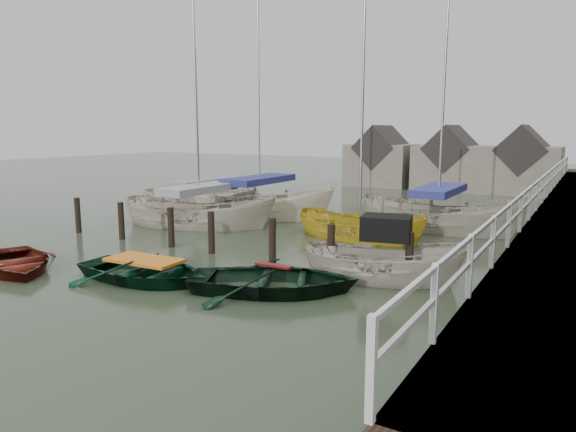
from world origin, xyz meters
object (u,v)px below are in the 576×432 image
Objects in this scene: rowboat_dkgreen at (274,292)px; sailboat_a at (199,224)px; sailboat_e at (200,209)px; sailboat_c at (359,238)px; motorboat at (382,277)px; sailboat_d at (437,228)px; rowboat_red at (17,270)px; sailboat_b at (260,215)px; rowboat_green at (145,281)px.

rowboat_dkgreen is 9.72m from sailboat_a.
sailboat_c is at bearing -126.66° from sailboat_e.
motorboat is 0.51× the size of sailboat_e.
rowboat_dkgreen is 0.47× the size of sailboat_e.
rowboat_dkgreen is at bearing 179.93° from sailboat_d.
sailboat_b is (0.74, 11.62, 0.06)m from rowboat_red.
rowboat_dkgreen is at bearing 126.25° from motorboat.
rowboat_red is at bearing 170.97° from sailboat_b.
rowboat_red is at bearing 151.00° from sailboat_c.
sailboat_d is at bearing -10.40° from rowboat_red.
sailboat_a is 1.34× the size of sailboat_e.
sailboat_c is (-2.72, 4.81, -0.08)m from motorboat.
sailboat_c is at bearing 155.71° from sailboat_d.
rowboat_dkgreen is 3.08m from motorboat.
sailboat_d is (8.89, 12.63, 0.06)m from rowboat_red.
sailboat_a is at bearing 26.18° from rowboat_dkgreen.
rowboat_red is 11.64m from sailboat_b.
sailboat_d is 11.91m from sailboat_e.
motorboat is at bearing -66.51° from rowboat_dkgreen.
rowboat_dkgreen is at bearing -149.60° from sailboat_b.
sailboat_c reaches higher than rowboat_green.
sailboat_b is at bearing -113.33° from sailboat_e.
sailboat_b is 0.92× the size of sailboat_d.
sailboat_a is 4.48m from sailboat_e.
sailboat_d is (8.96, 4.44, -0.00)m from sailboat_a.
sailboat_d reaches higher than rowboat_green.
sailboat_c is at bearing -22.85° from rowboat_green.
sailboat_b is at bearing 10.31° from rowboat_dkgreen.
sailboat_a is at bearing -163.04° from sailboat_e.
sailboat_c is (2.82, 8.13, 0.02)m from rowboat_green.
sailboat_d is (-0.68, 8.14, -0.03)m from motorboat.
rowboat_green is 8.60m from sailboat_c.
sailboat_a is 7.01m from sailboat_c.
sailboat_a is at bearing 123.58° from sailboat_d.
rowboat_dkgreen is at bearing -167.01° from sailboat_c.
rowboat_red is 11.98m from sailboat_e.
rowboat_red is 0.86× the size of rowboat_dkgreen.
rowboat_green is 0.35× the size of sailboat_b.
rowboat_green is 0.32× the size of sailboat_d.
rowboat_green is at bearing -165.53° from sailboat_a.
sailboat_a reaches higher than sailboat_e.
rowboat_green is 12.45m from sailboat_d.
motorboat is at bearing -167.99° from sailboat_d.
rowboat_red is 15.45m from sailboat_d.
motorboat is at bearing -143.09° from sailboat_c.
sailboat_a reaches higher than rowboat_red.
sailboat_d is at bearing -7.95° from motorboat.
sailboat_b reaches higher than rowboat_dkgreen.
rowboat_red is 11.55m from sailboat_c.
rowboat_green is at bearing -49.01° from rowboat_red.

